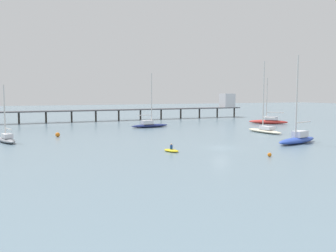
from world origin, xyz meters
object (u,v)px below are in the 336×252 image
Objects in this scene: sailboat_navy at (149,124)px; sailboat_cream at (265,129)px; sailboat_gray at (6,138)px; mooring_buoy_inner at (270,155)px; pier at (165,106)px; sailboat_blue at (298,138)px; mooring_buoy_near at (58,135)px; dinghy_yellow at (171,150)px; sailboat_red at (269,121)px.

sailboat_cream is (17.44, -19.73, 0.07)m from sailboat_navy.
sailboat_gray is 47.57m from sailboat_cream.
mooring_buoy_inner is (-16.69, -22.88, -0.52)m from sailboat_cream.
pier reaches higher than mooring_buoy_inner.
sailboat_blue is at bearing -91.11° from pier.
sailboat_navy is 0.88× the size of sailboat_cream.
mooring_buoy_near is (-39.01, 8.63, -0.36)m from sailboat_cream.
dinghy_yellow reaches higher than mooring_buoy_near.
sailboat_gray is 9.49m from mooring_buoy_near.
sailboat_red reaches higher than mooring_buoy_inner.
sailboat_gray is at bearing 138.60° from mooring_buoy_inner.
dinghy_yellow reaches higher than mooring_buoy_inner.
sailboat_cream is (-14.09, -16.84, -0.05)m from sailboat_red.
pier is 29.35× the size of dinghy_yellow.
sailboat_red is 31.66m from sailboat_navy.
sailboat_gray reaches higher than mooring_buoy_inner.
sailboat_cream is 27.80× the size of mooring_buoy_inner.
mooring_buoy_near is (-12.48, 23.29, 0.20)m from dinghy_yellow.
sailboat_navy reaches higher than sailboat_gray.
sailboat_blue is at bearing 34.80° from mooring_buoy_inner.
mooring_buoy_near is at bearing 118.19° from dinghy_yellow.
sailboat_blue reaches higher than sailboat_gray.
sailboat_gray is 46.50m from sailboat_blue.
mooring_buoy_inner is at bearing -126.11° from sailboat_cream.
pier is 100.42× the size of mooring_buoy_near.
pier is 27.99m from sailboat_navy.
pier is 32.58m from sailboat_red.
sailboat_cream is at bearing -48.53° from sailboat_navy.
sailboat_blue is (42.51, -18.84, 0.20)m from sailboat_gray.
sailboat_navy reaches higher than dinghy_yellow.
pier is 8.94× the size of sailboat_gray.
sailboat_navy is at bearing 110.06° from sailboat_blue.
mooring_buoy_near is at bearing -171.21° from sailboat_red.
sailboat_blue is at bearing -69.94° from sailboat_navy.
sailboat_navy is at bearing -119.52° from pier.
sailboat_blue reaches higher than mooring_buoy_near.
mooring_buoy_inner is (9.84, -8.22, 0.04)m from dinghy_yellow.
sailboat_navy is 24.37× the size of mooring_buoy_inner.
mooring_buoy_inner is at bearing -41.40° from sailboat_gray.
sailboat_blue is (-18.96, -31.51, 0.02)m from sailboat_red.
sailboat_red is 21.95m from sailboat_cream.
sailboat_navy is at bearing 91.01° from mooring_buoy_inner.
sailboat_navy is at bearing 131.47° from sailboat_cream.
sailboat_red is at bearing -5.25° from sailboat_navy.
mooring_buoy_near is at bearing 28.00° from sailboat_gray.
sailboat_gray is 0.67× the size of sailboat_blue.
sailboat_blue is (12.56, -34.40, 0.14)m from sailboat_navy.
sailboat_navy is 15.10× the size of mooring_buoy_near.
sailboat_cream reaches higher than mooring_buoy_near.
sailboat_gray is 3.28× the size of dinghy_yellow.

